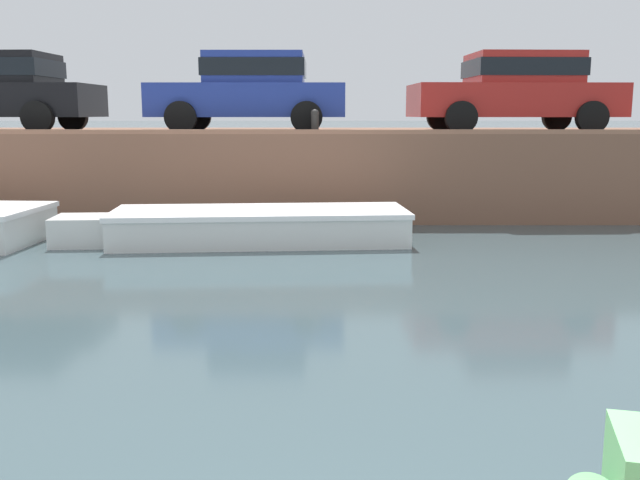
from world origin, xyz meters
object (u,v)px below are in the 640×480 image
(boat_moored_central_white, at_px, (243,226))
(car_centre_red, at_px, (513,89))
(car_left_inner_blue, at_px, (248,89))
(mooring_bollard_mid, at_px, (312,121))

(boat_moored_central_white, xyz_separation_m, car_centre_red, (5.09, 3.22, 2.25))
(boat_moored_central_white, bearing_deg, car_left_inner_blue, 93.43)
(boat_moored_central_white, distance_m, mooring_bollard_mid, 2.85)
(mooring_bollard_mid, bearing_deg, car_left_inner_blue, 137.94)
(car_left_inner_blue, xyz_separation_m, car_centre_red, (5.28, 0.00, 0.00))
(boat_moored_central_white, relative_size, car_left_inner_blue, 1.47)
(boat_moored_central_white, height_order, car_centre_red, car_centre_red)
(boat_moored_central_white, xyz_separation_m, mooring_bollard_mid, (1.09, 2.06, 1.64))
(mooring_bollard_mid, bearing_deg, boat_moored_central_white, -117.91)
(car_centre_red, height_order, mooring_bollard_mid, car_centre_red)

